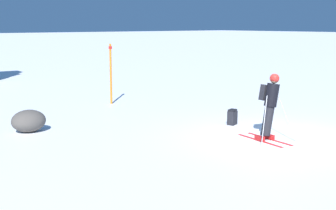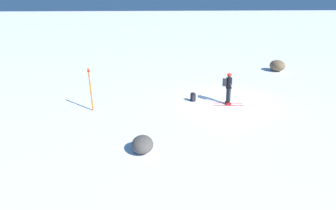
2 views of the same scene
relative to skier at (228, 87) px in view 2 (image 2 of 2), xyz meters
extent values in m
plane|color=white|center=(0.24, 0.00, -1.03)|extent=(300.00, 300.00, 0.00)
cube|color=red|center=(-0.36, 0.02, -1.02)|extent=(0.31, 1.73, 0.01)
cube|color=red|center=(0.00, -0.03, -1.02)|extent=(0.31, 1.73, 0.01)
cube|color=#B21919|center=(-0.36, 0.02, -0.96)|extent=(0.17, 0.30, 0.12)
cube|color=#B21919|center=(0.00, -0.03, -0.96)|extent=(0.17, 0.30, 0.12)
cylinder|color=black|center=(-0.09, -0.02, -0.50)|extent=(0.42, 0.31, 0.84)
cylinder|color=black|center=(0.03, -0.03, 0.21)|extent=(0.48, 0.39, 0.68)
sphere|color=tan|center=(0.11, -0.04, 0.64)|extent=(0.29, 0.26, 0.26)
sphere|color=#AD231E|center=(0.11, -0.04, 0.67)|extent=(0.34, 0.30, 0.30)
cube|color=black|center=(0.07, 0.23, 0.24)|extent=(0.37, 0.22, 0.48)
cylinder|color=#B7B7BC|center=(-0.53, -0.26, -0.41)|extent=(0.71, 0.45, 1.26)
cylinder|color=#B7B7BC|center=(0.31, -0.37, -0.44)|extent=(0.17, 0.55, 1.18)
cube|color=black|center=(0.58, 1.93, -0.81)|extent=(0.35, 0.29, 0.44)
cube|color=black|center=(0.58, 1.93, -0.56)|extent=(0.31, 0.26, 0.06)
ellipsoid|color=brown|center=(7.02, -6.66, -0.56)|extent=(1.44, 1.22, 0.94)
ellipsoid|color=#4C4742|center=(-4.85, 5.04, -0.70)|extent=(1.02, 0.87, 0.66)
cylinder|color=orange|center=(-0.30, 7.72, 0.17)|extent=(0.08, 0.08, 2.40)
cylinder|color=red|center=(-0.30, 7.72, 1.21)|extent=(0.13, 0.13, 0.10)
camera|label=1|loc=(-10.16, -8.10, 2.15)|focal=50.00mm
camera|label=2|loc=(-14.01, 4.96, 4.63)|focal=28.00mm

